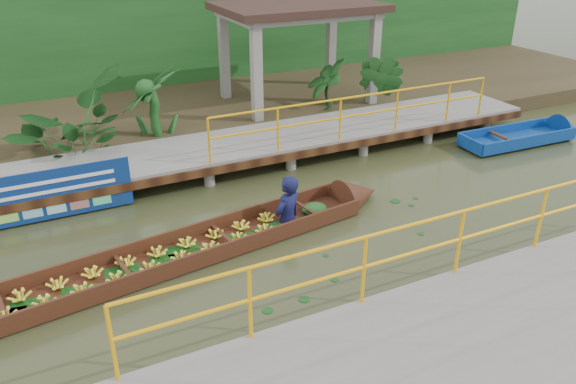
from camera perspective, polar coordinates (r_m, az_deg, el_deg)
name	(u,v)px	position (r m, az deg, el deg)	size (l,w,h in m)	color
ground	(307,229)	(10.59, 1.95, -3.82)	(80.00, 80.00, 0.00)	#31371B
land_strip	(188,110)	(16.96, -10.10, 8.23)	(30.00, 8.00, 0.45)	#302818
far_dock	(240,146)	(13.22, -4.93, 4.63)	(16.00, 2.06, 1.66)	slate
near_dock	(522,334)	(8.27, 22.68, -13.16)	(18.00, 2.40, 1.73)	slate
pavilion	(298,17)	(16.36, 1.02, 17.31)	(4.40, 3.00, 3.00)	slate
foliage_backdrop	(161,34)	(18.90, -12.82, 15.35)	(30.00, 0.80, 4.00)	#154218
vendor_boat	(199,239)	(9.83, -9.01, -4.72)	(9.05, 2.13, 2.24)	#3A1B0F
moored_blue_boat	(542,134)	(16.40, 24.37, 5.43)	(3.67, 1.10, 0.87)	navy
blue_banner	(44,195)	(11.57, -23.50, -0.32)	(3.24, 0.04, 1.01)	navy
tropical_plants	(142,101)	(14.21, -14.62, 8.89)	(14.35, 1.35, 1.69)	#154218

